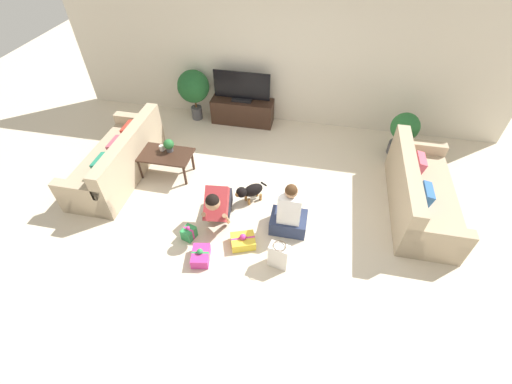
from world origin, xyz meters
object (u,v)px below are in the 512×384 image
Objects in this scene: tv_console at (243,111)px; dog at (250,191)px; tv at (242,88)px; mug at (162,148)px; gift_box_b at (201,256)px; gift_box_a at (243,241)px; gift_bag_a at (279,255)px; tabletop_plant at (169,145)px; gift_box_c at (189,233)px; potted_plant_corner_right at (404,131)px; person_kneeling at (218,204)px; potted_plant_back_left at (194,88)px; coffee_table at (165,156)px; sofa_right at (419,194)px; sofa_left at (119,161)px; person_sitting at (289,214)px.

tv_console is 2.31m from dog.
tv is 9.18× the size of mug.
gift_box_b is at bearing -86.42° from tv.
gift_box_a is 0.98× the size of gift_bag_a.
tabletop_plant reaches higher than tv_console.
gift_box_c is at bearing -79.17° from dog.
tabletop_plant is at bearing -148.74° from dog.
tabletop_plant is (-0.83, -1.75, 0.30)m from tv_console.
person_kneeling is at bearing -140.91° from potted_plant_corner_right.
tv_console is 2.79× the size of dog.
tv_console reaches higher than gift_box_c.
coffee_table is at bearing -87.82° from potted_plant_back_left.
person_kneeling reaches higher than coffee_table.
potted_plant_back_left reaches higher than gift_box_b.
tv_console reaches higher than coffee_table.
sofa_right reaches higher than gift_box_c.
gift_bag_a is (1.04, 0.13, 0.12)m from gift_box_b.
sofa_right reaches higher than dog.
sofa_left is 17.03× the size of mug.
gift_box_a is at bearing 156.97° from gift_bag_a.
gift_box_c is at bearing -73.58° from potted_plant_back_left.
sofa_right is at bearing -30.03° from tv_console.
person_kneeling is 1.97× the size of gift_bag_a.
tv_console is 1.12× the size of tv.
gift_box_b is at bearing -54.94° from mug.
person_sitting is at bearing -4.20° from person_kneeling.
coffee_table is 0.74× the size of tv_console.
potted_plant_back_left is at bearing 94.63° from tabletop_plant.
tv is 2.02m from mug.
sofa_right reaches higher than coffee_table.
sofa_right is 3.66m from tv_console.
mug is (0.00, -1.70, -0.22)m from potted_plant_back_left.
dog is (2.30, -0.21, -0.07)m from sofa_left.
potted_plant_corner_right is 4.09m from gift_box_c.
potted_plant_back_left is 1.71m from tabletop_plant.
tv_console is (-3.17, 1.83, -0.04)m from sofa_right.
potted_plant_back_left is 2.87× the size of gift_box_b.
dog reaches higher than gift_box_a.
potted_plant_back_left is at bearing 92.18° from coffee_table.
person_sitting is 7.57× the size of mug.
person_sitting reaches higher than gift_box_a.
gift_box_c is at bearing -91.25° from tv_console.
potted_plant_back_left is at bearing -177.04° from tv_console.
mug is (-1.18, 1.68, 0.39)m from gift_box_b.
potted_plant_corner_right reaches higher than person_kneeling.
mug reaches higher than gift_box_a.
person_kneeling is at bearing 140.51° from gift_box_a.
gift_box_c is at bearing -91.25° from tv.
sofa_left is at bearing -12.81° from person_sitting.
tv_console is 1.20× the size of potted_plant_back_left.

